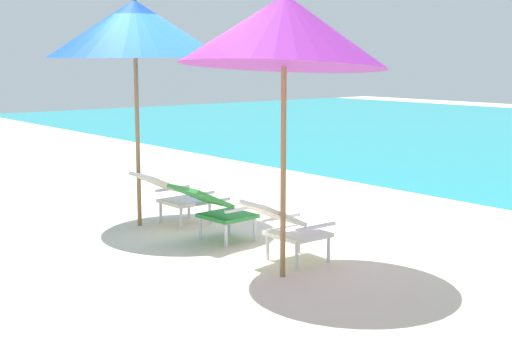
{
  "coord_description": "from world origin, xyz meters",
  "views": [
    {
      "loc": [
        6.14,
        -4.74,
        1.99
      ],
      "look_at": [
        0.0,
        0.23,
        0.75
      ],
      "focal_mm": 49.82,
      "sensor_mm": 36.0,
      "label": 1
    }
  ],
  "objects_px": {
    "lounge_chair_center": "(215,207)",
    "lounge_chair_left": "(173,193)",
    "beach_umbrella_left": "(135,29)",
    "beach_umbrella_right": "(284,31)",
    "lounge_chair_right": "(285,224)"
  },
  "relations": [
    {
      "from": "lounge_chair_center",
      "to": "lounge_chair_left",
      "type": "bearing_deg",
      "value": 175.52
    },
    {
      "from": "lounge_chair_center",
      "to": "beach_umbrella_left",
      "type": "distance_m",
      "value": 2.32
    },
    {
      "from": "lounge_chair_left",
      "to": "beach_umbrella_left",
      "type": "xyz_separation_m",
      "value": [
        -0.27,
        -0.3,
        1.94
      ]
    },
    {
      "from": "lounge_chair_center",
      "to": "beach_umbrella_right",
      "type": "distance_m",
      "value": 2.3
    },
    {
      "from": "lounge_chair_right",
      "to": "beach_umbrella_right",
      "type": "distance_m",
      "value": 1.87
    },
    {
      "from": "lounge_chair_center",
      "to": "beach_umbrella_right",
      "type": "xyz_separation_m",
      "value": [
        1.37,
        -0.22,
        1.83
      ]
    },
    {
      "from": "lounge_chair_right",
      "to": "beach_umbrella_right",
      "type": "relative_size",
      "value": 0.34
    },
    {
      "from": "lounge_chair_right",
      "to": "lounge_chair_left",
      "type": "bearing_deg",
      "value": 179.31
    },
    {
      "from": "beach_umbrella_left",
      "to": "beach_umbrella_right",
      "type": "xyz_separation_m",
      "value": [
        2.62,
        0.01,
        -0.1
      ]
    },
    {
      "from": "lounge_chair_right",
      "to": "beach_umbrella_right",
      "type": "bearing_deg",
      "value": -43.47
    },
    {
      "from": "lounge_chair_left",
      "to": "beach_umbrella_right",
      "type": "distance_m",
      "value": 2.99
    },
    {
      "from": "lounge_chair_left",
      "to": "beach_umbrella_left",
      "type": "distance_m",
      "value": 1.98
    },
    {
      "from": "lounge_chair_left",
      "to": "beach_umbrella_right",
      "type": "height_order",
      "value": "beach_umbrella_right"
    },
    {
      "from": "lounge_chair_center",
      "to": "lounge_chair_right",
      "type": "bearing_deg",
      "value": 2.72
    },
    {
      "from": "lounge_chair_left",
      "to": "lounge_chair_right",
      "type": "relative_size",
      "value": 1.01
    }
  ]
}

